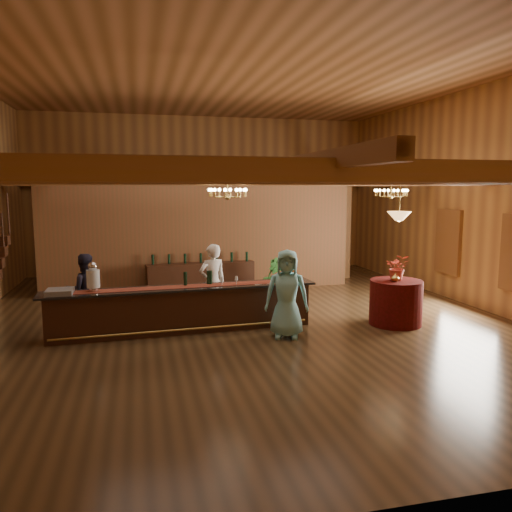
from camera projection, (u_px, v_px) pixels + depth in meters
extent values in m
plane|color=#523920|center=(243.00, 320.00, 11.46)|extent=(14.00, 14.00, 0.00)
plane|color=#A96A3D|center=(242.00, 71.00, 10.72)|extent=(14.00, 14.00, 0.00)
cube|color=#B88441|center=(202.00, 195.00, 17.84)|extent=(12.00, 0.10, 5.50)
cube|color=#B88441|center=(406.00, 217.00, 4.34)|extent=(12.00, 0.10, 5.50)
cube|color=#B88441|center=(477.00, 198.00, 12.47)|extent=(0.10, 14.00, 5.50)
cube|color=brown|center=(340.00, 171.00, 5.73)|extent=(11.90, 0.20, 0.28)
cube|color=brown|center=(280.00, 176.00, 8.14)|extent=(11.90, 0.20, 0.28)
cube|color=brown|center=(247.00, 179.00, 10.55)|extent=(11.90, 0.20, 0.28)
cube|color=brown|center=(226.00, 180.00, 12.96)|extent=(11.90, 0.20, 0.28)
cube|color=brown|center=(212.00, 182.00, 15.37)|extent=(11.90, 0.20, 0.28)
cube|color=brown|center=(203.00, 182.00, 17.59)|extent=(11.90, 0.20, 0.28)
cube|color=brown|center=(22.00, 171.00, 9.98)|extent=(0.18, 13.90, 0.22)
cube|color=brown|center=(242.00, 173.00, 11.01)|extent=(0.18, 13.90, 0.22)
cube|color=brown|center=(424.00, 174.00, 12.04)|extent=(0.18, 13.90, 0.22)
cube|color=brown|center=(60.00, 236.00, 14.56)|extent=(0.20, 0.20, 3.20)
cube|color=brown|center=(347.00, 230.00, 16.62)|extent=(0.20, 0.20, 3.20)
cube|color=brown|center=(201.00, 238.00, 14.51)|extent=(9.00, 0.18, 3.10)
cube|color=white|center=(448.00, 242.00, 13.58)|extent=(0.12, 1.05, 1.75)
cube|color=#32180E|center=(238.00, 261.00, 16.92)|extent=(1.20, 0.60, 1.10)
cube|color=brown|center=(148.00, 265.00, 16.24)|extent=(1.00, 0.60, 1.00)
cube|color=#32180E|center=(183.00, 310.00, 10.49)|extent=(5.45, 0.88, 0.90)
cube|color=black|center=(183.00, 288.00, 10.42)|extent=(5.73, 1.01, 0.05)
cube|color=maroon|center=(183.00, 287.00, 10.42)|extent=(5.35, 0.65, 0.01)
cylinder|color=tan|center=(185.00, 329.00, 10.18)|extent=(5.24, 0.33, 0.05)
cylinder|color=silver|center=(94.00, 289.00, 9.96)|extent=(0.18, 0.18, 0.08)
cylinder|color=silver|center=(93.00, 279.00, 9.93)|extent=(0.26, 0.26, 0.36)
sphere|color=silver|center=(93.00, 266.00, 9.89)|extent=(0.18, 0.18, 0.18)
cube|color=gray|center=(60.00, 292.00, 9.70)|extent=(0.50, 0.50, 0.10)
cube|color=brown|center=(283.00, 275.00, 10.98)|extent=(0.06, 0.06, 0.30)
cube|color=brown|center=(295.00, 275.00, 11.04)|extent=(0.06, 0.06, 0.30)
cylinder|color=brown|center=(289.00, 273.00, 11.01)|extent=(0.24, 0.24, 0.24)
cylinder|color=black|center=(185.00, 279.00, 10.52)|extent=(0.07, 0.07, 0.30)
cylinder|color=black|center=(208.00, 278.00, 10.66)|extent=(0.07, 0.07, 0.30)
cylinder|color=black|center=(210.00, 278.00, 10.67)|extent=(0.07, 0.07, 0.30)
cube|color=#32180E|center=(201.00, 278.00, 14.37)|extent=(3.13, 0.83, 0.87)
cylinder|color=#55080A|center=(396.00, 302.00, 11.01)|extent=(1.14, 1.14, 0.99)
cylinder|color=tan|center=(228.00, 188.00, 10.35)|extent=(0.02, 0.02, 0.39)
sphere|color=tan|center=(228.00, 197.00, 10.37)|extent=(0.12, 0.12, 0.12)
torus|color=tan|center=(228.00, 192.00, 10.36)|extent=(0.80, 0.80, 0.04)
cylinder|color=tan|center=(391.00, 188.00, 12.29)|extent=(0.02, 0.02, 0.41)
sphere|color=tan|center=(391.00, 197.00, 12.32)|extent=(0.12, 0.12, 0.12)
torus|color=tan|center=(391.00, 193.00, 12.30)|extent=(0.80, 0.80, 0.04)
cylinder|color=tan|center=(400.00, 197.00, 10.70)|extent=(0.02, 0.02, 0.80)
cone|color=#F0A959|center=(399.00, 216.00, 10.76)|extent=(0.52, 0.52, 0.20)
imported|color=white|center=(212.00, 282.00, 11.29)|extent=(0.73, 0.58, 1.76)
imported|color=#27263B|center=(85.00, 290.00, 10.81)|extent=(0.89, 0.76, 1.60)
imported|color=#84D7DD|center=(287.00, 294.00, 10.00)|extent=(1.00, 0.80, 1.79)
imported|color=#266423|center=(274.00, 276.00, 14.01)|extent=(0.74, 0.67, 1.11)
imported|color=#CA4330|center=(398.00, 267.00, 10.95)|extent=(0.65, 0.62, 0.57)
imported|color=tan|center=(395.00, 275.00, 10.78)|extent=(0.18, 0.18, 0.29)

